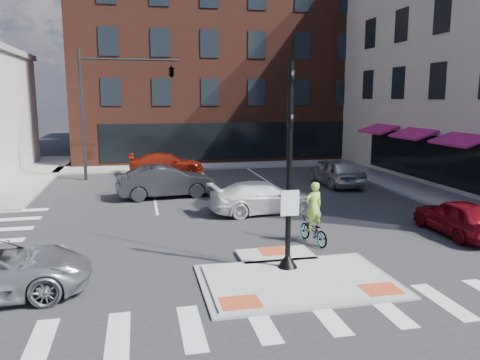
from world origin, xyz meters
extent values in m
plane|color=#28282B|center=(0.00, 0.00, 0.00)|extent=(120.00, 120.00, 0.00)
cube|color=gray|center=(0.00, -0.50, 0.03)|extent=(5.40, 3.60, 0.06)
cube|color=#A8A8A3|center=(0.00, -0.50, 0.06)|extent=(5.00, 3.20, 0.12)
cube|color=#A8A8A3|center=(0.00, 1.60, 0.06)|extent=(2.40, 1.40, 0.12)
cube|color=#C44622|center=(-1.90, -1.70, 0.12)|extent=(1.00, 0.80, 0.01)
cube|color=#C44622|center=(1.90, -1.70, 0.12)|extent=(1.00, 0.80, 0.01)
cube|color=#C44622|center=(0.00, 1.90, 0.12)|extent=(0.90, 0.90, 0.01)
cube|color=gray|center=(-11.00, 20.00, 0.07)|extent=(3.00, 20.00, 0.15)
cube|color=gray|center=(10.80, 10.00, 0.07)|extent=(3.00, 24.00, 0.15)
cube|color=gray|center=(3.00, 22.00, 0.07)|extent=(26.00, 3.00, 0.15)
cube|color=#4D2218|center=(3.00, 32.00, 7.50)|extent=(24.00, 18.00, 15.00)
cube|color=black|center=(3.00, 23.00, 1.80)|extent=(20.00, 0.12, 2.80)
cube|color=black|center=(12.00, 10.00, 1.70)|extent=(0.12, 16.00, 2.60)
cube|color=#BE196F|center=(11.30, 10.00, 3.05)|extent=(1.46, 3.00, 0.58)
cube|color=#BE196F|center=(11.30, 16.00, 3.05)|extent=(1.46, 3.00, 0.58)
cube|color=slate|center=(-4.00, 52.00, 5.00)|extent=(10.00, 12.00, 10.00)
cube|color=brown|center=(9.00, 54.00, 6.00)|extent=(12.00, 12.00, 12.00)
cone|color=black|center=(0.00, 0.40, 0.34)|extent=(0.60, 0.60, 0.45)
cylinder|color=black|center=(0.00, 0.40, 3.20)|extent=(0.16, 0.16, 5.80)
cube|color=white|center=(0.00, 0.28, 2.10)|extent=(0.55, 0.04, 0.75)
imported|color=black|center=(0.00, 0.40, 5.30)|extent=(0.18, 0.22, 1.10)
imported|color=black|center=(0.00, 0.40, 4.10)|extent=(0.18, 0.22, 1.10)
cylinder|color=black|center=(-7.50, 18.00, 4.00)|extent=(0.20, 0.20, 8.00)
cylinder|color=black|center=(-4.50, 18.00, 7.40)|extent=(6.00, 0.14, 0.14)
imported|color=black|center=(-2.00, 18.00, 6.80)|extent=(0.48, 2.24, 0.90)
imported|color=maroon|center=(7.42, 2.57, 0.69)|extent=(1.70, 4.07, 1.38)
imported|color=silver|center=(1.16, 7.47, 0.70)|extent=(5.04, 2.48, 1.41)
imported|color=#29282E|center=(-2.89, 11.77, 0.82)|extent=(5.17, 2.31, 1.65)
imported|color=#B3B7BB|center=(7.08, 13.00, 0.80)|extent=(1.98, 4.75, 1.61)
imported|color=maroon|center=(-2.40, 19.16, 0.72)|extent=(4.95, 2.02, 1.43)
imported|color=#3F3F44|center=(1.73, 2.80, 0.46)|extent=(0.91, 1.82, 0.92)
imported|color=#A9DD4E|center=(1.73, 2.80, 1.33)|extent=(0.70, 0.53, 1.75)
camera|label=1|loc=(-4.22, -12.27, 5.10)|focal=35.00mm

